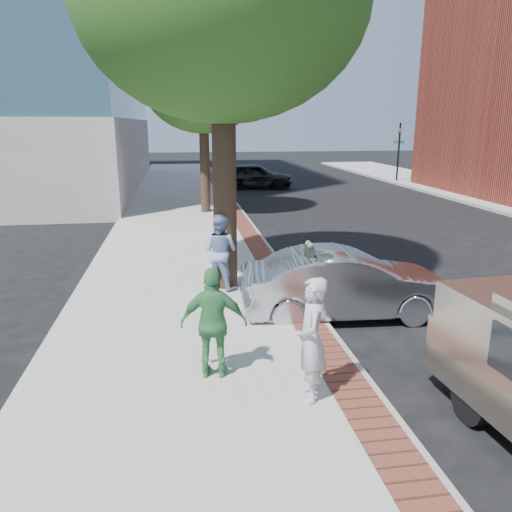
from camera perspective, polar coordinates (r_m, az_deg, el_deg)
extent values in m
plane|color=black|center=(9.89, 1.14, -7.47)|extent=(120.00, 120.00, 0.00)
cube|color=#9E9991|center=(17.41, -8.28, 2.52)|extent=(5.00, 60.00, 0.15)
cube|color=brown|center=(17.54, -1.08, 3.03)|extent=(0.60, 60.00, 0.01)
cube|color=gray|center=(17.60, 0.05, 2.81)|extent=(0.10, 60.00, 0.15)
cylinder|color=black|center=(31.16, -4.25, 11.45)|extent=(0.12, 0.12, 3.80)
imported|color=black|center=(31.12, -4.29, 13.47)|extent=(0.18, 0.15, 0.90)
cube|color=#1E7238|center=(31.13, -4.27, 12.74)|extent=(0.70, 0.03, 0.18)
cylinder|color=black|center=(34.11, 15.97, 11.23)|extent=(0.12, 0.12, 3.80)
imported|color=black|center=(34.07, 16.10, 13.07)|extent=(0.18, 0.15, 0.90)
cube|color=#1E7238|center=(34.08, 16.05, 12.40)|extent=(0.70, 0.03, 0.18)
cylinder|color=black|center=(11.04, -3.60, 7.51)|extent=(0.52, 0.52, 4.40)
cylinder|color=black|center=(21.10, -5.87, 10.25)|extent=(0.40, 0.40, 3.85)
ellipsoid|color=#1E4614|center=(21.09, -6.12, 19.06)|extent=(4.80, 4.80, 3.94)
cylinder|color=gray|center=(9.65, 5.97, -3.56)|extent=(0.07, 0.07, 1.15)
cube|color=#2D3030|center=(9.36, 6.22, 0.31)|extent=(0.12, 0.14, 0.24)
cube|color=#2D3030|center=(9.53, 5.94, 0.58)|extent=(0.12, 0.14, 0.24)
sphere|color=#3F8C4C|center=(9.33, 6.25, 1.20)|extent=(0.11, 0.11, 0.11)
sphere|color=#3F8C4C|center=(9.50, 5.97, 1.45)|extent=(0.11, 0.11, 0.11)
imported|color=#B1B1B6|center=(6.71, 6.33, -9.51)|extent=(0.51, 0.69, 1.71)
imported|color=#7C93C1|center=(11.14, -4.09, 0.52)|extent=(1.05, 1.01, 1.71)
imported|color=#3E894B|center=(7.29, -4.83, -7.66)|extent=(1.02, 0.54, 1.65)
imported|color=#A1A3A8|center=(10.08, 10.22, -3.16)|extent=(4.21, 1.68, 1.36)
imported|color=black|center=(30.00, -0.10, 9.15)|extent=(4.60, 2.36, 1.50)
cube|color=gray|center=(7.93, 26.41, -9.31)|extent=(1.92, 1.02, 0.80)
cylinder|color=black|center=(7.24, 23.52, -14.86)|extent=(0.26, 0.66, 0.64)
cube|color=black|center=(8.14, 24.71, -5.99)|extent=(1.61, 0.12, 0.40)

